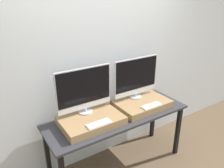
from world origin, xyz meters
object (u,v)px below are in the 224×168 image
at_px(monitor_left, 84,90).
at_px(keyboard_right, 151,106).
at_px(monitor_right, 136,77).
at_px(keyboard_left, 99,124).

height_order(monitor_left, keyboard_right, monitor_left).
bearing_deg(keyboard_right, monitor_right, 90.00).
distance_m(monitor_left, keyboard_left, 0.42).
relative_size(monitor_left, keyboard_right, 2.42).
distance_m(keyboard_left, keyboard_right, 0.76).
bearing_deg(monitor_left, keyboard_left, -90.00).
relative_size(keyboard_left, keyboard_right, 1.00).
xyz_separation_m(keyboard_left, keyboard_right, (0.76, 0.00, 0.00)).
distance_m(monitor_left, monitor_right, 0.76).
relative_size(monitor_right, keyboard_right, 2.42).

